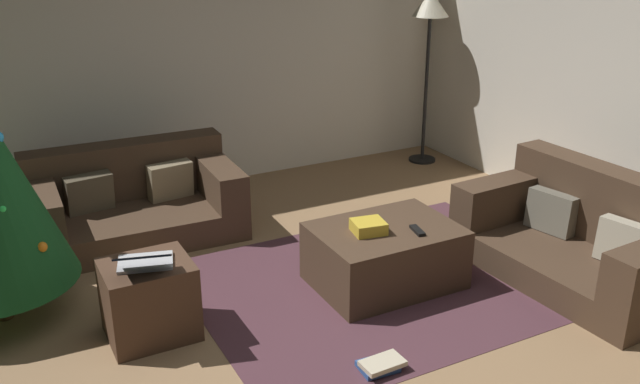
{
  "coord_description": "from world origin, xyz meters",
  "views": [
    {
      "loc": [
        -1.45,
        -3.0,
        2.37
      ],
      "look_at": [
        0.47,
        0.66,
        0.75
      ],
      "focal_mm": 38.93,
      "sensor_mm": 36.0,
      "label": 1
    }
  ],
  "objects_px": {
    "couch_right": "(583,238)",
    "corner_lamp": "(430,18)",
    "gift_box": "(368,227)",
    "laptop": "(144,261)",
    "tv_remote": "(417,230)",
    "ottoman": "(385,256)",
    "book_stack": "(380,365)",
    "side_table": "(149,300)",
    "couch_left": "(133,202)"
  },
  "relations": [
    {
      "from": "ottoman",
      "to": "book_stack",
      "type": "xyz_separation_m",
      "value": [
        -0.57,
        -0.85,
        -0.18
      ]
    },
    {
      "from": "couch_right",
      "to": "book_stack",
      "type": "distance_m",
      "value": 1.92
    },
    {
      "from": "couch_right",
      "to": "book_stack",
      "type": "height_order",
      "value": "couch_right"
    },
    {
      "from": "ottoman",
      "to": "side_table",
      "type": "xyz_separation_m",
      "value": [
        -1.61,
        0.11,
        0.03
      ]
    },
    {
      "from": "side_table",
      "to": "book_stack",
      "type": "distance_m",
      "value": 1.43
    },
    {
      "from": "ottoman",
      "to": "corner_lamp",
      "type": "relative_size",
      "value": 0.56
    },
    {
      "from": "tv_remote",
      "to": "ottoman",
      "type": "bearing_deg",
      "value": 144.57
    },
    {
      "from": "laptop",
      "to": "corner_lamp",
      "type": "distance_m",
      "value": 4.08
    },
    {
      "from": "couch_right",
      "to": "ottoman",
      "type": "distance_m",
      "value": 1.41
    },
    {
      "from": "couch_right",
      "to": "book_stack",
      "type": "bearing_deg",
      "value": 96.02
    },
    {
      "from": "corner_lamp",
      "to": "couch_right",
      "type": "bearing_deg",
      "value": -100.73
    },
    {
      "from": "couch_left",
      "to": "tv_remote",
      "type": "height_order",
      "value": "couch_left"
    },
    {
      "from": "couch_right",
      "to": "laptop",
      "type": "xyz_separation_m",
      "value": [
        -2.93,
        0.59,
        0.25
      ]
    },
    {
      "from": "side_table",
      "to": "corner_lamp",
      "type": "xyz_separation_m",
      "value": [
        3.41,
        1.95,
        1.24
      ]
    },
    {
      "from": "tv_remote",
      "to": "laptop",
      "type": "bearing_deg",
      "value": -175.74
    },
    {
      "from": "couch_right",
      "to": "laptop",
      "type": "distance_m",
      "value": 3.0
    },
    {
      "from": "laptop",
      "to": "corner_lamp",
      "type": "xyz_separation_m",
      "value": [
        3.43,
        2.01,
        0.94
      ]
    },
    {
      "from": "gift_box",
      "to": "laptop",
      "type": "distance_m",
      "value": 1.49
    },
    {
      "from": "couch_left",
      "to": "gift_box",
      "type": "xyz_separation_m",
      "value": [
        1.19,
        -1.65,
        0.19
      ]
    },
    {
      "from": "gift_box",
      "to": "book_stack",
      "type": "relative_size",
      "value": 0.84
    },
    {
      "from": "tv_remote",
      "to": "laptop",
      "type": "relative_size",
      "value": 0.35
    },
    {
      "from": "couch_right",
      "to": "side_table",
      "type": "distance_m",
      "value": 2.99
    },
    {
      "from": "tv_remote",
      "to": "side_table",
      "type": "distance_m",
      "value": 1.79
    },
    {
      "from": "couch_left",
      "to": "corner_lamp",
      "type": "height_order",
      "value": "corner_lamp"
    },
    {
      "from": "couch_left",
      "to": "tv_remote",
      "type": "xyz_separation_m",
      "value": [
        1.49,
        -1.8,
        0.16
      ]
    },
    {
      "from": "laptop",
      "to": "book_stack",
      "type": "distance_m",
      "value": 1.48
    },
    {
      "from": "couch_right",
      "to": "corner_lamp",
      "type": "bearing_deg",
      "value": -14.11
    },
    {
      "from": "gift_box",
      "to": "corner_lamp",
      "type": "xyz_separation_m",
      "value": [
        1.94,
        2.07,
        1.02
      ]
    },
    {
      "from": "book_stack",
      "to": "gift_box",
      "type": "bearing_deg",
      "value": 63.17
    },
    {
      "from": "side_table",
      "to": "couch_left",
      "type": "bearing_deg",
      "value": 79.77
    },
    {
      "from": "side_table",
      "to": "laptop",
      "type": "relative_size",
      "value": 1.15
    },
    {
      "from": "couch_right",
      "to": "tv_remote",
      "type": "relative_size",
      "value": 10.15
    },
    {
      "from": "couch_right",
      "to": "corner_lamp",
      "type": "relative_size",
      "value": 0.94
    },
    {
      "from": "side_table",
      "to": "laptop",
      "type": "distance_m",
      "value": 0.3
    },
    {
      "from": "tv_remote",
      "to": "couch_left",
      "type": "bearing_deg",
      "value": 140.45
    },
    {
      "from": "book_stack",
      "to": "corner_lamp",
      "type": "height_order",
      "value": "corner_lamp"
    },
    {
      "from": "tv_remote",
      "to": "corner_lamp",
      "type": "height_order",
      "value": "corner_lamp"
    },
    {
      "from": "ottoman",
      "to": "couch_left",
      "type": "bearing_deg",
      "value": 129.06
    },
    {
      "from": "couch_right",
      "to": "corner_lamp",
      "type": "xyz_separation_m",
      "value": [
        0.49,
        2.6,
        1.19
      ]
    },
    {
      "from": "ottoman",
      "to": "corner_lamp",
      "type": "xyz_separation_m",
      "value": [
        1.8,
        2.06,
        1.27
      ]
    },
    {
      "from": "tv_remote",
      "to": "corner_lamp",
      "type": "relative_size",
      "value": 0.09
    },
    {
      "from": "tv_remote",
      "to": "corner_lamp",
      "type": "distance_m",
      "value": 2.95
    },
    {
      "from": "book_stack",
      "to": "couch_right",
      "type": "bearing_deg",
      "value": 9.4
    },
    {
      "from": "gift_box",
      "to": "book_stack",
      "type": "distance_m",
      "value": 1.04
    },
    {
      "from": "couch_left",
      "to": "book_stack",
      "type": "bearing_deg",
      "value": 108.93
    },
    {
      "from": "ottoman",
      "to": "book_stack",
      "type": "bearing_deg",
      "value": -123.85
    },
    {
      "from": "gift_box",
      "to": "couch_right",
      "type": "bearing_deg",
      "value": -20.15
    },
    {
      "from": "gift_box",
      "to": "book_stack",
      "type": "xyz_separation_m",
      "value": [
        -0.43,
        -0.84,
        -0.43
      ]
    },
    {
      "from": "laptop",
      "to": "corner_lamp",
      "type": "height_order",
      "value": "corner_lamp"
    },
    {
      "from": "couch_right",
      "to": "side_table",
      "type": "xyz_separation_m",
      "value": [
        -2.92,
        0.65,
        -0.05
      ]
    }
  ]
}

